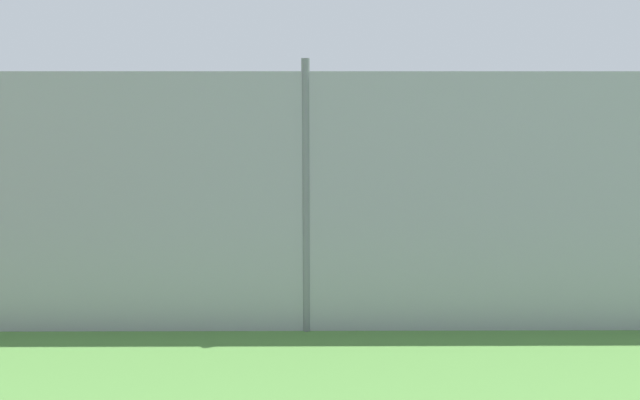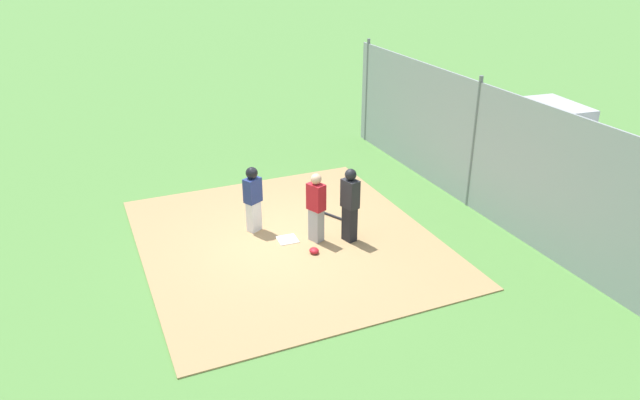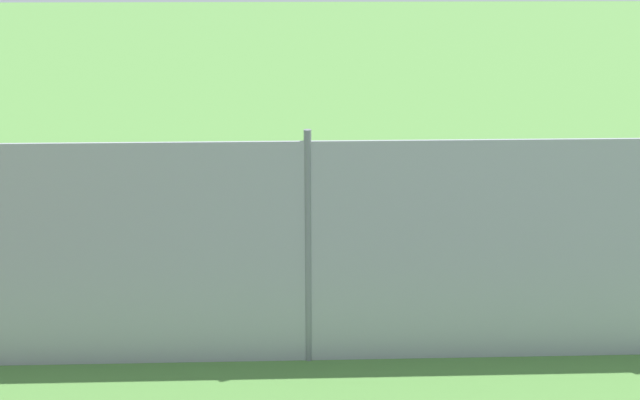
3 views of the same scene
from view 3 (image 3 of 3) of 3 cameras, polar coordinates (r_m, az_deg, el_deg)
ground_plane at (r=15.41m, az=-1.21°, el=-2.59°), size 140.00×140.00×0.00m
dirt_infield at (r=15.40m, az=-1.21°, el=-2.54°), size 7.20×6.40×0.03m
home_plate at (r=15.39m, az=-1.21°, el=-2.45°), size 0.46×0.46×0.02m
catcher at (r=14.54m, az=-2.24°, el=-0.24°), size 0.45×0.39×1.63m
umpire at (r=13.87m, az=-3.45°, el=-0.91°), size 0.44×0.35×1.73m
runner at (r=15.64m, az=1.56°, el=1.32°), size 0.41×0.46×1.58m
baseball_bat at (r=14.07m, az=1.57°, el=-4.45°), size 0.76×0.42×0.06m
catcher_mask at (r=15.08m, az=-4.22°, el=-2.75°), size 0.24×0.20×0.12m
backstop_fence at (r=10.21m, az=-0.91°, el=-4.22°), size 12.00×0.10×3.35m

